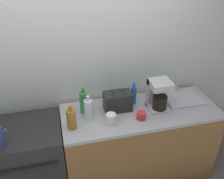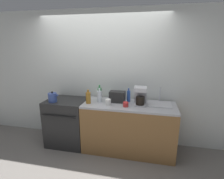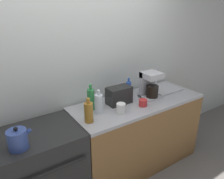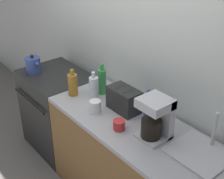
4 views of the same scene
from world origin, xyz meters
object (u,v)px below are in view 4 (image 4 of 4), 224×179
Objects in this scene: coffee_maker at (156,117)px; cup_white at (95,107)px; bottle_amber at (73,84)px; kettle at (33,65)px; toaster at (124,100)px; bottle_clear at (94,88)px; bottle_blue at (148,106)px; bottle_green at (102,81)px; stove at (59,110)px; cup_red at (119,125)px.

coffee_maker reaches higher than cup_white.
kettle is at bearing -174.86° from bottle_amber.
bottle_clear is at bearing -166.25° from toaster.
coffee_maker reaches higher than bottle_amber.
coffee_maker is 0.93m from bottle_amber.
bottle_blue is (0.20, 0.08, 0.00)m from toaster.
kettle is 0.77× the size of bottle_clear.
bottle_clear is 2.40× the size of cup_white.
bottle_green is at bearing 56.73° from bottle_amber.
bottle_clear is (0.85, 0.17, 0.02)m from kettle.
coffee_maker is 1.10× the size of bottle_green.
bottle_amber reaches higher than cup_white.
bottle_blue is at bearing 4.23° from bottle_green.
coffee_maker reaches higher than kettle.
kettle is at bearing -141.95° from stove.
bottle_clear is 0.53m from cup_red.
toaster is 1.09× the size of bottle_clear.
kettle reaches higher than stove.
cup_white is (1.05, 0.04, -0.03)m from kettle.
bottle_green is 0.34m from cup_white.
bottle_green is (-0.77, 0.10, -0.04)m from coffee_maker.
stove is 0.86m from bottle_green.
toaster reaches higher than cup_red.
toaster is at bearing 13.75° from bottle_clear.
bottle_green reaches higher than stove.
kettle is 0.68m from bottle_amber.
stove is 0.87m from bottle_clear.
bottle_blue is (1.18, 0.18, 0.55)m from stove.
kettle is at bearing -168.11° from toaster.
stove is 0.58m from kettle.
bottle_amber reaches higher than kettle.
bottle_green is at bearing 172.65° from coffee_maker.
bottle_green is 1.17× the size of bottle_blue.
stove is 1.13m from toaster.
stove is at bearing -178.28° from bottle_clear.
kettle is 0.68× the size of bottle_green.
stove is at bearing 174.48° from cup_red.
toaster is 0.87× the size of coffee_maker.
bottle_green reaches higher than bottle_amber.
toaster is at bearing -6.34° from bottle_green.
bottle_amber is at bearing 177.92° from cup_red.
bottle_green is (-0.35, 0.04, 0.02)m from toaster.
kettle is at bearing -178.49° from cup_red.
cup_red is at bearing 1.51° from kettle.
toaster is 0.25m from cup_white.
bottle_green reaches higher than kettle.
cup_red is at bearing -14.72° from bottle_clear.
bottle_blue is at bearing 147.99° from coffee_maker.
bottle_green is at bearing 19.15° from kettle.
bottle_amber is at bearing -159.13° from bottle_blue.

